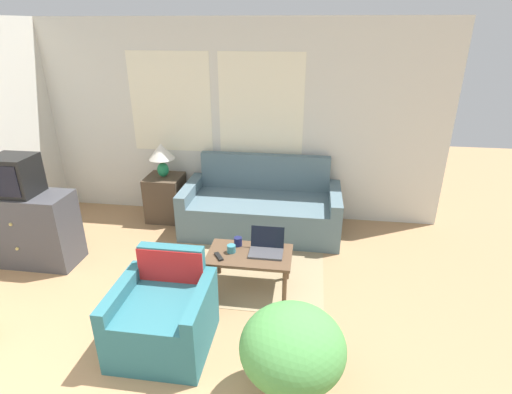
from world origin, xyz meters
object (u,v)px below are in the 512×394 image
object	(u,v)px
armchair	(165,316)
cup_navy	(238,241)
television	(15,175)
laptop	(267,247)
table_lamp	(161,154)
couch	(262,209)
tv_remote	(219,256)
potted_plant	(292,349)
cup_yellow	(231,249)
coffee_table	(250,258)

from	to	relation	value
armchair	cup_navy	bearing A→B (deg)	66.72
television	cup_navy	xyz separation A→B (m)	(2.37, 0.00, -0.60)
laptop	table_lamp	bearing A→B (deg)	138.72
couch	armchair	bearing A→B (deg)	-103.73
cup_navy	tv_remote	size ratio (longest dim) A/B	0.61
couch	potted_plant	xyz separation A→B (m)	(0.55, -2.59, 0.18)
couch	laptop	size ratio (longest dim) A/B	5.94
table_lamp	cup_navy	xyz separation A→B (m)	(1.26, -1.29, -0.49)
couch	tv_remote	xyz separation A→B (m)	(-0.24, -1.42, 0.13)
armchair	potted_plant	world-z (taller)	armchair
tv_remote	cup_yellow	bearing A→B (deg)	48.30
couch	tv_remote	distance (m)	1.44
couch	television	size ratio (longest dim) A/B	4.69
table_lamp	couch	bearing A→B (deg)	-5.38
couch	table_lamp	xyz separation A→B (m)	(-1.35, 0.13, 0.65)
couch	television	bearing A→B (deg)	-154.72
tv_remote	potted_plant	size ratio (longest dim) A/B	0.20
potted_plant	laptop	bearing A→B (deg)	104.11
laptop	potted_plant	distance (m)	1.39
tv_remote	potted_plant	world-z (taller)	potted_plant
cup_yellow	tv_remote	size ratio (longest dim) A/B	0.58
armchair	couch	bearing A→B (deg)	76.27
armchair	laptop	world-z (taller)	armchair
coffee_table	table_lamp	bearing A→B (deg)	134.37
tv_remote	potted_plant	xyz separation A→B (m)	(0.79, -1.17, 0.05)
laptop	cup_yellow	distance (m)	0.35
cup_navy	cup_yellow	xyz separation A→B (m)	(-0.04, -0.14, -0.01)
armchair	coffee_table	bearing A→B (deg)	56.35
couch	laptop	bearing A→B (deg)	-80.40
television	coffee_table	distance (m)	2.61
couch	cup_yellow	distance (m)	1.32
cup_navy	cup_yellow	distance (m)	0.15
cup_yellow	tv_remote	xyz separation A→B (m)	(-0.10, -0.12, -0.03)
coffee_table	television	bearing A→B (deg)	176.80
potted_plant	table_lamp	bearing A→B (deg)	124.97
table_lamp	potted_plant	size ratio (longest dim) A/B	0.61
television	laptop	xyz separation A→B (m)	(2.67, -0.08, -0.59)
coffee_table	cup_yellow	size ratio (longest dim) A/B	9.71
table_lamp	cup_yellow	size ratio (longest dim) A/B	5.28
laptop	potted_plant	xyz separation A→B (m)	(0.34, -1.35, 0.01)
laptop	armchair	bearing A→B (deg)	-128.56
table_lamp	cup_navy	world-z (taller)	table_lamp
couch	potted_plant	size ratio (longest dim) A/B	2.65
table_lamp	coffee_table	xyz separation A→B (m)	(1.40, -1.43, -0.58)
television	cup_navy	distance (m)	2.44
armchair	cup_navy	xyz separation A→B (m)	(0.44, 1.01, 0.18)
table_lamp	potted_plant	bearing A→B (deg)	-55.03
armchair	tv_remote	xyz separation A→B (m)	(0.29, 0.76, 0.14)
tv_remote	couch	bearing A→B (deg)	80.39
laptop	potted_plant	bearing A→B (deg)	-75.89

